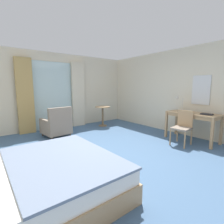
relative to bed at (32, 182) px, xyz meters
The scene contains 14 objects.
ground 1.81m from the bed, 22.63° to the left, with size 6.18×6.63×0.10m, color #426084.
wall_back 4.21m from the bed, 66.25° to the left, with size 5.78×0.12×2.60m, color beige.
wall_right 4.64m from the bed, ahead, with size 0.12×6.23×2.60m, color beige.
balcony_glass_door 4.06m from the bed, 67.21° to the left, with size 1.34×0.02×2.29m, color silver.
curtain_panel_left 3.73m from the bed, 79.68° to the left, with size 0.47×0.10×2.33m, color tan.
curtain_panel_right 4.40m from the bed, 55.71° to the left, with size 0.48×0.10×2.33m, color beige.
bed is the anchor object (origin of this frame).
writing_desk 4.05m from the bed, ahead, with size 0.60×1.32×0.77m.
desk_chair 3.56m from the bed, ahead, with size 0.49×0.45×0.86m.
desk_lamp 4.10m from the bed, ahead, with size 0.18×0.29×0.48m.
closed_book 4.02m from the bed, ahead, with size 0.18×0.27×0.03m, color #232328.
armchair_by_window 2.90m from the bed, 64.34° to the left, with size 0.77×0.82×0.89m.
round_cafe_table 4.29m from the bed, 43.51° to the left, with size 0.56×0.56×0.74m.
wall_mirror 4.53m from the bed, ahead, with size 0.02×0.48×0.80m.
Camera 1 is at (-2.04, -2.86, 1.45)m, focal length 27.04 mm.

